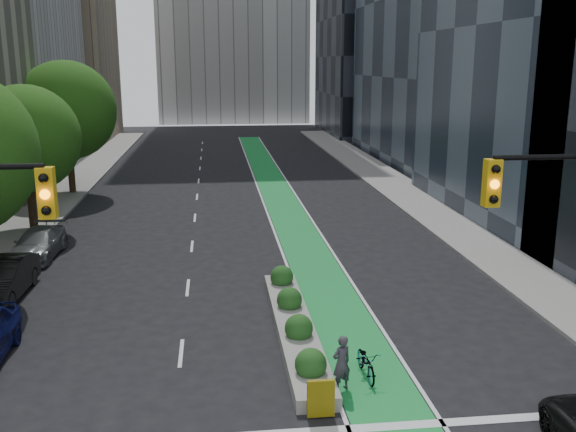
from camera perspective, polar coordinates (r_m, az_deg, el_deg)
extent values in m
cube|color=gray|center=(40.07, -21.66, -0.08)|extent=(3.60, 90.00, 0.15)
cube|color=gray|center=(40.85, 12.23, 0.83)|extent=(3.60, 90.00, 0.15)
cube|color=green|center=(43.79, -0.88, 1.89)|extent=(2.20, 70.00, 0.01)
cube|color=tan|center=(80.97, -20.82, 15.61)|extent=(14.00, 16.00, 26.00)
cube|color=black|center=(83.61, 8.47, 16.91)|extent=(14.00, 18.00, 28.00)
cylinder|color=black|center=(36.59, -21.91, 2.16)|extent=(0.44, 0.44, 4.48)
sphere|color=#1A4B10|center=(36.20, -22.28, 6.38)|extent=(5.60, 5.60, 5.60)
cylinder|color=black|center=(46.13, -18.80, 5.00)|extent=(0.44, 0.44, 5.15)
sphere|color=#1A4B10|center=(45.81, -19.10, 8.87)|extent=(6.60, 6.60, 6.60)
cube|color=gold|center=(13.84, -20.65, 1.93)|extent=(0.34, 0.28, 1.05)
sphere|color=orange|center=(13.68, -20.81, 1.80)|extent=(0.20, 0.20, 0.20)
cube|color=gold|center=(14.72, 17.66, 2.81)|extent=(0.34, 0.28, 1.05)
sphere|color=orange|center=(14.57, 17.91, 2.69)|extent=(0.20, 0.20, 0.20)
cube|color=gray|center=(21.63, 0.60, -9.98)|extent=(1.20, 10.00, 0.40)
cube|color=yellow|center=(16.86, 2.94, -15.88)|extent=(0.70, 0.12, 1.00)
sphere|color=#194C19|center=(18.30, 2.03, -13.02)|extent=(0.90, 0.90, 0.90)
sphere|color=#194C19|center=(20.54, 0.97, -9.94)|extent=(0.90, 0.90, 0.90)
sphere|color=#194C19|center=(22.84, 0.12, -7.46)|extent=(0.90, 0.90, 0.90)
sphere|color=#194C19|center=(25.17, -0.55, -5.44)|extent=(0.90, 0.90, 0.90)
imported|color=gray|center=(18.99, 6.98, -12.77)|extent=(0.66, 1.71, 0.89)
imported|color=#38343E|center=(18.07, 4.78, -12.90)|extent=(0.69, 0.59, 1.60)
imported|color=black|center=(26.82, -24.17, -5.17)|extent=(1.77, 4.78, 1.56)
imported|color=slate|center=(31.85, -21.32, -2.31)|extent=(2.09, 4.61, 1.31)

